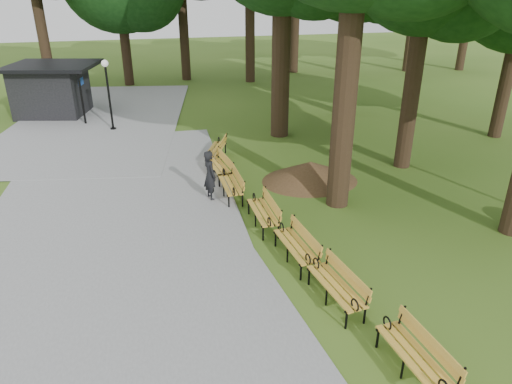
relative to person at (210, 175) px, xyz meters
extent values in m
plane|color=#3C5F1B|center=(0.77, -3.24, -0.83)|extent=(100.00, 100.00, 0.00)
cube|color=gray|center=(-3.23, -0.24, -0.80)|extent=(12.00, 38.00, 0.06)
imported|color=black|center=(0.00, 0.00, 0.00)|extent=(0.54, 0.69, 1.66)
cylinder|color=black|center=(-3.32, 8.77, 0.68)|extent=(0.10, 0.10, 3.01)
sphere|color=white|center=(-3.32, 8.77, 2.28)|extent=(0.32, 0.32, 0.32)
cone|color=#47301C|center=(3.66, 0.64, -0.47)|extent=(2.88, 2.88, 0.73)
cylinder|color=black|center=(3.85, -1.35, 3.36)|extent=(0.70, 0.70, 8.37)
cylinder|color=black|center=(7.59, 1.17, 2.61)|extent=(0.60, 0.60, 6.87)
cylinder|color=black|center=(4.14, 6.06, 3.03)|extent=(0.80, 0.80, 7.71)
cylinder|color=black|center=(8.67, 8.86, 2.97)|extent=(0.76, 0.76, 7.60)
cylinder|color=black|center=(13.64, 3.50, 2.12)|extent=(0.56, 0.56, 5.90)
camera|label=1|loc=(-1.92, -13.79, 5.72)|focal=32.83mm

